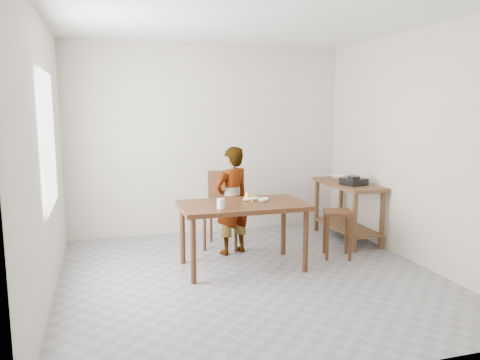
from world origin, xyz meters
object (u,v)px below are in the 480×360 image
object	(u,v)px
dining_table	(243,236)
dining_chair	(223,210)
child	(232,201)
prep_counter	(347,211)
stool	(337,234)

from	to	relation	value
dining_table	dining_chair	size ratio (longest dim) A/B	1.43
dining_chair	child	bearing A→B (deg)	-57.24
prep_counter	stool	bearing A→B (deg)	-127.17
dining_chair	dining_table	bearing A→B (deg)	-64.45
prep_counter	child	distance (m)	1.72
dining_table	dining_chair	world-z (taller)	dining_chair
dining_table	dining_chair	bearing A→B (deg)	90.70
dining_table	stool	distance (m)	1.22
dining_table	dining_chair	distance (m)	0.86
dining_table	prep_counter	xyz separation A→B (m)	(1.72, 0.70, 0.03)
dining_table	child	world-z (taller)	child
dining_table	stool	bearing A→B (deg)	1.66
child	stool	bearing A→B (deg)	134.19
dining_table	child	distance (m)	0.63
child	dining_chair	xyz separation A→B (m)	(-0.04, 0.30, -0.18)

